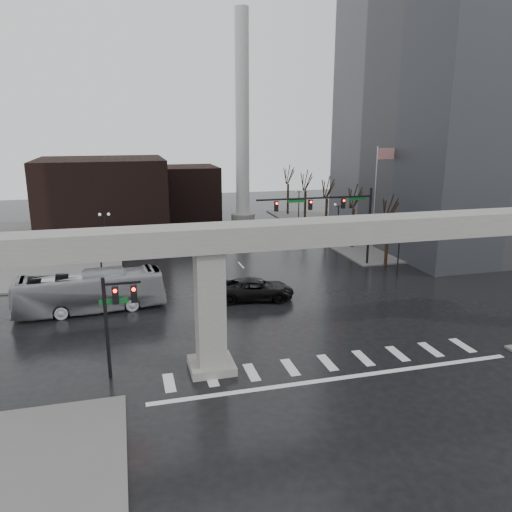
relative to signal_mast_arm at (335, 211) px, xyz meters
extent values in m
plane|color=black|center=(-8.99, -18.80, -5.83)|extent=(160.00, 160.00, 0.00)
cube|color=#615E5C|center=(17.01, 17.20, -5.75)|extent=(28.00, 36.00, 0.15)
cube|color=#9A9691|center=(-8.99, -18.80, 2.17)|extent=(48.00, 2.20, 1.40)
cube|color=#9A9691|center=(-15.99, -18.80, -2.18)|extent=(1.60, 1.60, 7.30)
cube|color=#9A9691|center=(-15.99, -18.80, -5.58)|extent=(2.60, 2.60, 0.50)
cube|color=#5D5D62|center=(19.01, 7.20, 15.17)|extent=(22.00, 26.00, 42.00)
cube|color=black|center=(-22.99, 23.20, -0.83)|extent=(16.00, 14.00, 10.00)
cube|color=black|center=(-10.99, 33.20, -1.83)|extent=(10.00, 10.00, 8.00)
cylinder|color=silver|center=(-2.99, 27.20, 9.17)|extent=(2.00, 2.00, 30.00)
cylinder|color=#9A9691|center=(-2.99, 27.20, -5.23)|extent=(3.60, 3.60, 1.20)
cylinder|color=black|center=(3.81, 0.00, -1.83)|extent=(0.24, 0.24, 8.00)
cylinder|color=black|center=(-2.19, 0.00, 1.37)|extent=(12.00, 0.18, 0.18)
cube|color=black|center=(0.81, 0.00, 0.72)|extent=(0.35, 0.30, 1.00)
cube|color=black|center=(-2.69, 0.00, 0.72)|extent=(0.35, 0.30, 1.00)
cube|color=black|center=(-6.19, 0.00, 0.72)|extent=(0.35, 0.30, 1.00)
sphere|color=#FF0C05|center=(0.81, -0.18, 1.02)|extent=(0.20, 0.20, 0.20)
cube|color=#0C581E|center=(2.31, 0.00, 1.17)|extent=(1.80, 0.05, 0.35)
cube|color=#0C581E|center=(-4.19, 0.00, 1.17)|extent=(1.80, 0.05, 0.35)
cylinder|color=black|center=(-21.79, -18.30, -2.83)|extent=(0.20, 0.20, 6.00)
cylinder|color=black|center=(-20.79, -18.30, -0.23)|extent=(2.00, 0.14, 0.14)
cube|color=black|center=(-21.19, -18.30, -0.88)|extent=(0.35, 0.30, 1.00)
cube|color=black|center=(-20.19, -18.30, -0.88)|extent=(0.35, 0.30, 1.00)
cube|color=#0C581E|center=(-21.29, -18.30, -1.23)|extent=(1.60, 0.05, 0.30)
cylinder|color=silver|center=(6.01, 3.20, 0.17)|extent=(0.12, 0.12, 12.00)
cube|color=red|center=(7.01, 3.20, 5.37)|extent=(2.00, 0.03, 1.20)
cylinder|color=black|center=(4.51, -4.80, -3.43)|extent=(0.14, 0.14, 4.80)
cube|color=black|center=(4.51, -4.80, -1.08)|extent=(0.90, 0.06, 0.06)
sphere|color=silver|center=(4.06, -4.80, -0.88)|extent=(0.32, 0.32, 0.32)
sphere|color=silver|center=(4.96, -4.80, -0.88)|extent=(0.32, 0.32, 0.32)
cylinder|color=black|center=(4.51, 9.20, -3.43)|extent=(0.14, 0.14, 4.80)
cube|color=black|center=(4.51, 9.20, -1.08)|extent=(0.90, 0.06, 0.06)
sphere|color=silver|center=(4.06, 9.20, -0.88)|extent=(0.32, 0.32, 0.32)
sphere|color=silver|center=(4.96, 9.20, -0.88)|extent=(0.32, 0.32, 0.32)
cylinder|color=black|center=(4.51, 23.20, -3.43)|extent=(0.14, 0.14, 4.80)
cube|color=black|center=(4.51, 23.20, -1.08)|extent=(0.90, 0.06, 0.06)
sphere|color=silver|center=(4.06, 23.20, -0.88)|extent=(0.32, 0.32, 0.32)
sphere|color=silver|center=(4.96, 23.20, -0.88)|extent=(0.32, 0.32, 0.32)
cylinder|color=black|center=(-22.49, -4.80, -3.43)|extent=(0.14, 0.14, 4.80)
cube|color=black|center=(-22.49, -4.80, -1.08)|extent=(0.90, 0.06, 0.06)
sphere|color=silver|center=(-22.94, -4.80, -0.88)|extent=(0.32, 0.32, 0.32)
sphere|color=silver|center=(-22.04, -4.80, -0.88)|extent=(0.32, 0.32, 0.32)
cylinder|color=black|center=(-22.49, 9.20, -3.43)|extent=(0.14, 0.14, 4.80)
cube|color=black|center=(-22.49, 9.20, -1.08)|extent=(0.90, 0.06, 0.06)
sphere|color=silver|center=(-22.94, 9.20, -0.88)|extent=(0.32, 0.32, 0.32)
sphere|color=silver|center=(-22.04, 9.20, -0.88)|extent=(0.32, 0.32, 0.32)
cylinder|color=black|center=(-22.49, 23.20, -3.43)|extent=(0.14, 0.14, 4.80)
cube|color=black|center=(-22.49, 23.20, -1.08)|extent=(0.90, 0.06, 0.06)
sphere|color=silver|center=(-22.94, 23.20, -0.88)|extent=(0.32, 0.32, 0.32)
sphere|color=silver|center=(-22.04, 23.20, -0.88)|extent=(0.32, 0.32, 0.32)
cylinder|color=black|center=(5.51, -0.80, -3.55)|extent=(0.34, 0.34, 4.55)
cylinder|color=black|center=(5.51, -0.80, 0.18)|extent=(0.12, 1.52, 2.98)
cylinder|color=black|center=(6.01, -0.55, -0.05)|extent=(0.83, 1.14, 2.51)
cylinder|color=black|center=(5.51, 7.20, -3.50)|extent=(0.34, 0.34, 4.66)
cylinder|color=black|center=(5.51, 7.20, 0.32)|extent=(0.12, 1.55, 3.05)
cylinder|color=black|center=(6.01, 7.45, 0.08)|extent=(0.85, 1.16, 2.57)
cylinder|color=black|center=(5.51, 15.20, -3.45)|extent=(0.34, 0.34, 4.76)
cylinder|color=black|center=(5.51, 15.20, 0.46)|extent=(0.12, 1.59, 3.11)
cylinder|color=black|center=(6.01, 15.45, 0.22)|extent=(0.86, 1.18, 2.62)
cylinder|color=black|center=(5.51, 23.20, -3.40)|extent=(0.34, 0.34, 4.87)
cylinder|color=black|center=(5.51, 23.20, 0.60)|extent=(0.12, 1.62, 3.18)
cylinder|color=black|center=(6.01, 23.45, 0.35)|extent=(0.88, 1.20, 2.68)
cylinder|color=black|center=(5.51, 31.20, -3.34)|extent=(0.34, 0.34, 4.97)
cylinder|color=black|center=(5.51, 31.20, 0.74)|extent=(0.12, 1.65, 3.25)
cylinder|color=black|center=(6.01, 31.45, 0.48)|extent=(0.89, 1.23, 2.74)
imported|color=black|center=(-10.24, -7.47, -4.95)|extent=(6.74, 4.00, 1.76)
imported|color=#99999D|center=(-23.37, -6.80, -4.24)|extent=(11.56, 3.62, 3.17)
camera|label=1|loc=(-20.42, -45.59, 8.17)|focal=35.00mm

